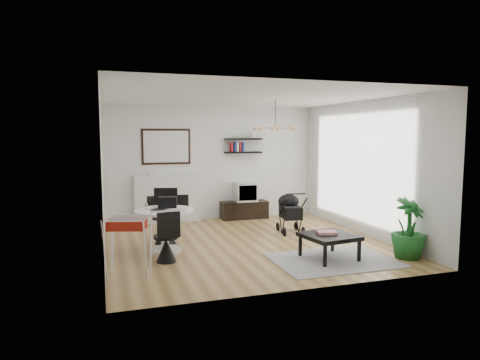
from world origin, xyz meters
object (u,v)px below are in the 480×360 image
object	(u,v)px
crt_tv	(245,192)
stroller	(290,214)
coffee_table	(329,237)
potted_plant	(409,228)
tv_console	(244,210)
fireplace	(167,193)
drying_rack	(129,246)
dining_table	(165,224)

from	to	relation	value
crt_tv	stroller	size ratio (longest dim) A/B	0.59
stroller	coffee_table	bearing A→B (deg)	-87.67
coffee_table	potted_plant	world-z (taller)	potted_plant
coffee_table	potted_plant	bearing A→B (deg)	-14.48
tv_console	crt_tv	xyz separation A→B (m)	(0.02, -0.00, 0.44)
coffee_table	tv_console	bearing A→B (deg)	93.88
fireplace	crt_tv	distance (m)	1.85
fireplace	drying_rack	world-z (taller)	fireplace
coffee_table	crt_tv	bearing A→B (deg)	93.56
crt_tv	coffee_table	distance (m)	3.67
crt_tv	drying_rack	xyz separation A→B (m)	(-2.93, -3.64, -0.19)
fireplace	dining_table	bearing A→B (deg)	-99.15
crt_tv	stroller	bearing A→B (deg)	-76.02
stroller	dining_table	bearing A→B (deg)	-157.16
crt_tv	drying_rack	world-z (taller)	drying_rack
crt_tv	coffee_table	bearing A→B (deg)	-86.44
stroller	potted_plant	bearing A→B (deg)	-56.89
dining_table	coffee_table	distance (m)	2.79
potted_plant	fireplace	bearing A→B (deg)	129.11
coffee_table	potted_plant	distance (m)	1.32
dining_table	coffee_table	world-z (taller)	dining_table
tv_console	potted_plant	bearing A→B (deg)	-69.11
stroller	crt_tv	bearing A→B (deg)	111.88
tv_console	dining_table	world-z (taller)	dining_table
fireplace	coffee_table	world-z (taller)	fireplace
fireplace	dining_table	distance (m)	2.58
coffee_table	potted_plant	size ratio (longest dim) A/B	0.89
fireplace	drying_rack	bearing A→B (deg)	-105.96
fireplace	tv_console	distance (m)	1.89
fireplace	stroller	distance (m)	2.92
drying_rack	dining_table	bearing A→B (deg)	77.03
tv_console	stroller	xyz separation A→B (m)	(0.44, -1.69, 0.17)
fireplace	potted_plant	bearing A→B (deg)	-50.89
stroller	coffee_table	distance (m)	1.98
tv_console	dining_table	bearing A→B (deg)	-132.92
dining_table	stroller	distance (m)	2.77
coffee_table	stroller	bearing A→B (deg)	84.43
coffee_table	fireplace	bearing A→B (deg)	118.70
crt_tv	dining_table	distance (m)	3.30
drying_rack	crt_tv	bearing A→B (deg)	66.67
fireplace	stroller	bearing A→B (deg)	-38.77
fireplace	drying_rack	xyz separation A→B (m)	(-1.08, -3.78, -0.22)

